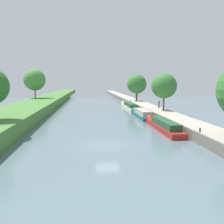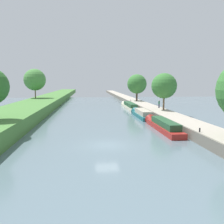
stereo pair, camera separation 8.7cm
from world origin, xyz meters
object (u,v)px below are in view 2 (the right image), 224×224
at_px(narrowboat_cream, 129,106).
at_px(mooring_bollard_far, 131,100).
at_px(narrowboat_red, 162,125).
at_px(person_walking, 159,104).
at_px(narrowboat_teal, 141,114).
at_px(mooring_bollard_near, 200,130).

height_order(narrowboat_cream, mooring_bollard_far, mooring_bollard_far).
distance_m(narrowboat_red, person_walking, 17.54).
distance_m(narrowboat_cream, person_walking, 11.51).
height_order(narrowboat_teal, narrowboat_cream, narrowboat_cream).
distance_m(narrowboat_cream, mooring_bollard_far, 7.96).
distance_m(narrowboat_red, mooring_bollard_far, 35.09).
bearing_deg(narrowboat_cream, narrowboat_red, -90.03).
xyz_separation_m(narrowboat_teal, narrowboat_cream, (0.19, 14.99, 0.03)).
bearing_deg(mooring_bollard_near, narrowboat_red, 103.86).
xyz_separation_m(narrowboat_cream, person_walking, (4.60, -10.46, 1.41)).
relative_size(person_walking, mooring_bollard_far, 3.69).
relative_size(narrowboat_cream, mooring_bollard_near, 36.33).
xyz_separation_m(narrowboat_teal, person_walking, (4.79, 4.53, 1.45)).
height_order(narrowboat_cream, mooring_bollard_near, mooring_bollard_near).
bearing_deg(mooring_bollard_far, narrowboat_teal, -95.09).
relative_size(narrowboat_teal, person_walking, 6.86).
relative_size(narrowboat_red, mooring_bollard_far, 28.85).
xyz_separation_m(narrowboat_red, narrowboat_cream, (0.02, 27.32, -0.00)).
bearing_deg(mooring_bollard_far, narrowboat_cream, -103.37).
distance_m(mooring_bollard_near, mooring_bollard_far, 42.53).
bearing_deg(narrowboat_teal, narrowboat_red, -89.19).
bearing_deg(person_walking, narrowboat_teal, -136.60).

